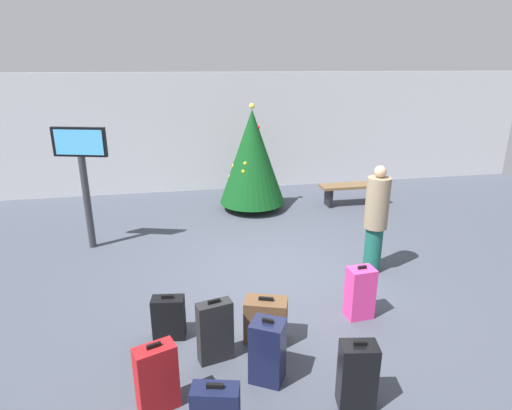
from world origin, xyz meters
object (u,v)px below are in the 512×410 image
Objects in this scene: flight_info_kiosk at (82,166)px; suitcase_3 at (360,293)px; suitcase_2 at (215,331)px; suitcase_7 at (266,320)px; suitcase_5 at (157,378)px; traveller_0 at (376,218)px; waiting_bench at (352,189)px; holiday_tree at (252,157)px; suitcase_6 at (169,318)px; suitcase_4 at (357,375)px; suitcase_1 at (268,351)px.

flight_info_kiosk is 4.89m from suitcase_3.
suitcase_7 is at bearing 20.40° from suitcase_2.
suitcase_7 is at bearing 34.07° from suitcase_5.
flight_info_kiosk reaches higher than traveller_0.
suitcase_5 is (-0.60, -0.59, -0.01)m from suitcase_2.
waiting_bench is at bearing 68.03° from suitcase_3.
holiday_tree is at bearing 74.94° from suitcase_2.
suitcase_6 is at bearing 84.61° from suitcase_5.
suitcase_5 is (1.24, -4.02, -1.14)m from flight_info_kiosk.
suitcase_2 is 0.66m from suitcase_7.
suitcase_3 is 1.27× the size of suitcase_6.
suitcase_5 is (-1.84, 0.32, 0.00)m from suitcase_4.
suitcase_1 is 0.96× the size of suitcase_2.
suitcase_6 is (-0.50, 0.50, -0.09)m from suitcase_2.
waiting_bench is 6.08m from suitcase_1.
suitcase_2 is at bearing -148.14° from traveller_0.
flight_info_kiosk is 1.25× the size of traveller_0.
suitcase_6 is (0.10, 1.10, -0.08)m from suitcase_5.
flight_info_kiosk is 2.97× the size of suitcase_4.
suitcase_1 is at bearing -58.76° from flight_info_kiosk.
suitcase_2 is (-0.49, 0.41, 0.01)m from suitcase_1.
traveller_0 is 3.12m from suitcase_2.
waiting_bench is 4.65m from suitcase_3.
suitcase_4 is (3.08, -4.34, -1.14)m from flight_info_kiosk.
traveller_0 reaches higher than suitcase_3.
holiday_tree reaches higher than waiting_bench.
suitcase_2 reaches higher than suitcase_3.
suitcase_3 is (-0.72, -1.14, -0.55)m from traveller_0.
traveller_0 reaches higher than suitcase_5.
traveller_0 is 2.27× the size of suitcase_2.
suitcase_2 is (1.84, -3.43, -1.13)m from flight_info_kiosk.
suitcase_2 is 0.71m from suitcase_6.
traveller_0 reaches higher than waiting_bench.
suitcase_4 is 1.30m from suitcase_7.
holiday_tree reaches higher than suitcase_5.
suitcase_2 is (-2.61, -1.62, -0.54)m from traveller_0.
traveller_0 is 2.97× the size of suitcase_7.
suitcase_7 is (-0.71, -4.70, -0.92)m from holiday_tree.
suitcase_1 is (-0.84, -5.34, -0.84)m from holiday_tree.
suitcase_4 is at bearing -115.07° from suitcase_3.
suitcase_3 is at bearing 23.40° from suitcase_5.
holiday_tree is 4.06× the size of suitcase_7.
suitcase_6 is at bearing -133.89° from waiting_bench.
suitcase_4 is at bearing -33.74° from suitcase_1.
suitcase_3 reaches higher than waiting_bench.
suitcase_4 is at bearing -9.85° from suitcase_5.
traveller_0 is (4.45, -1.80, -0.59)m from flight_info_kiosk.
suitcase_3 and suitcase_5 have the same top height.
suitcase_5 is (-3.21, -2.22, -0.55)m from traveller_0.
traveller_0 is at bearing 43.80° from suitcase_1.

